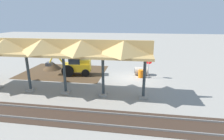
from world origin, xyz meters
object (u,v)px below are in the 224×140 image
stop_sign (149,63)px  traffic_barrel (141,74)px  concrete_pipe (141,71)px  backhoe (76,65)px

stop_sign → traffic_barrel: 1.54m
concrete_pipe → traffic_barrel: 0.95m
stop_sign → concrete_pipe: (0.73, -1.10, -1.25)m
traffic_barrel → concrete_pipe: bearing=-95.4°
stop_sign → backhoe: size_ratio=0.46×
backhoe → traffic_barrel: (-7.63, -0.20, -0.81)m
traffic_barrel → stop_sign: bearing=169.2°
stop_sign → concrete_pipe: size_ratio=1.46×
concrete_pipe → traffic_barrel: bearing=84.6°
concrete_pipe → traffic_barrel: size_ratio=1.84×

